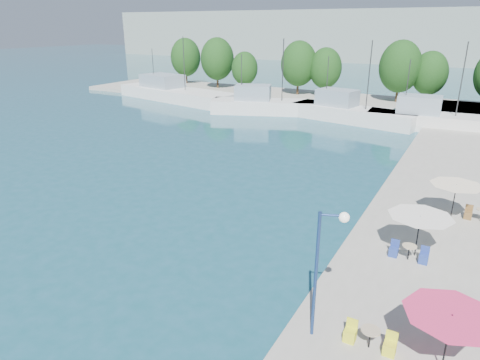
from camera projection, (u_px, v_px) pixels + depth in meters
The scene contains 19 objects.
quay_far at pixel (337, 102), 65.82m from camera, with size 90.00×16.00×0.60m, color #9A968B.
hill_west at pixel (357, 35), 149.58m from camera, with size 180.00×40.00×16.00m, color gray.
trawler_01 at pixel (174, 93), 69.07m from camera, with size 23.01×10.51×10.20m.
trawler_02 at pixel (267, 106), 58.38m from camera, with size 16.22×9.44×10.20m.
trawler_03 at pixel (350, 113), 53.49m from camera, with size 16.26×7.06×10.20m.
trawler_04 at pixel (435, 121), 49.23m from camera, with size 16.01×5.03×10.20m.
tree_01 at pixel (186, 57), 82.63m from camera, with size 5.76×5.76×8.52m.
tree_02 at pixel (217, 59), 76.40m from camera, with size 5.95×5.95×8.81m.
tree_03 at pixel (245, 68), 72.93m from camera, with size 4.48×4.48×6.63m.
tree_04 at pixel (299, 64), 69.08m from camera, with size 5.78×5.78×8.55m.
tree_05 at pixel (325, 68), 67.87m from camera, with size 5.11×5.11×7.57m.
tree_06 at pixel (400, 66), 62.17m from camera, with size 6.01×6.01×8.90m.
tree_07 at pixel (430, 73), 61.64m from camera, with size 5.01×5.01×7.42m.
umbrella_pink at pixel (451, 322), 13.65m from camera, with size 3.09×3.09×2.23m.
umbrella_white at pixel (420, 221), 20.79m from camera, with size 3.13×3.13×2.17m.
umbrella_cream at pixel (456, 189), 24.69m from camera, with size 2.95×2.95×2.22m.
cafe_table_01 at pixel (369, 341), 15.25m from camera, with size 1.82×0.70×0.76m.
cafe_table_02 at pixel (408, 254), 20.98m from camera, with size 1.82×0.70×0.76m.
street_lamp at pixel (327, 252), 14.79m from camera, with size 0.99×0.53×5.03m.
Camera 1 is at (11.01, 2.07, 11.51)m, focal length 32.00 mm.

